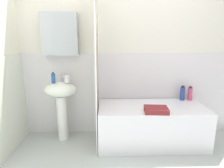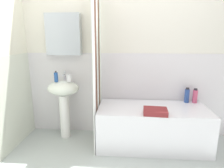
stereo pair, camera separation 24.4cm
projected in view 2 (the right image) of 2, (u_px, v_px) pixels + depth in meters
The scene contains 10 objects.
wall_back_tiled at pixel (129, 58), 2.74m from camera, with size 3.60×0.18×2.40m.
sink at pixel (64, 97), 2.69m from camera, with size 0.44×0.34×0.83m.
faucet at pixel (64, 76), 2.71m from camera, with size 0.03×0.12×0.12m.
soap_dispenser at pixel (56, 77), 2.60m from camera, with size 0.05×0.05×0.15m.
toothbrush_cup at pixel (69, 78), 2.60m from camera, with size 0.07×0.07×0.10m, color silver.
bathtub at pixel (152, 126), 2.55m from camera, with size 1.41×0.65×0.53m, color white.
shower_curtain at pixel (97, 71), 2.44m from camera, with size 0.01×0.65×2.00m.
shampoo_bottle at pixel (195, 96), 2.66m from camera, with size 0.06×0.06×0.20m.
conditioner_bottle at pixel (187, 95), 2.67m from camera, with size 0.07×0.07×0.21m.
towel_folded at pixel (155, 111), 2.27m from camera, with size 0.28×0.21×0.06m, color maroon.
Camera 2 is at (-0.09, -1.49, 1.39)m, focal length 30.79 mm.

